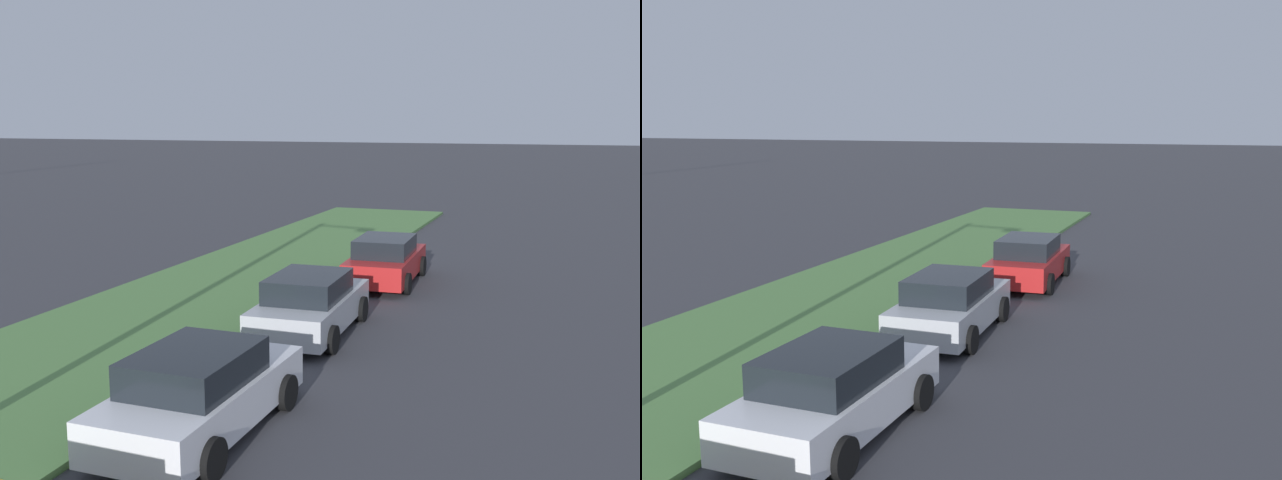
% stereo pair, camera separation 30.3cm
% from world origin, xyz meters
% --- Properties ---
extents(parked_car_white, '(4.32, 2.06, 1.47)m').
position_xyz_m(parked_car_white, '(11.24, 1.88, 0.72)').
color(parked_car_white, silver).
rests_on(parked_car_white, ground).
extents(parked_car_silver, '(4.38, 2.17, 1.47)m').
position_xyz_m(parked_car_silver, '(17.08, 2.16, 0.72)').
color(parked_car_silver, '#B2B5BA').
rests_on(parked_car_silver, ground).
extents(parked_car_red, '(4.38, 2.17, 1.47)m').
position_xyz_m(parked_car_red, '(22.92, 1.84, 0.72)').
color(parked_car_red, red).
rests_on(parked_car_red, ground).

